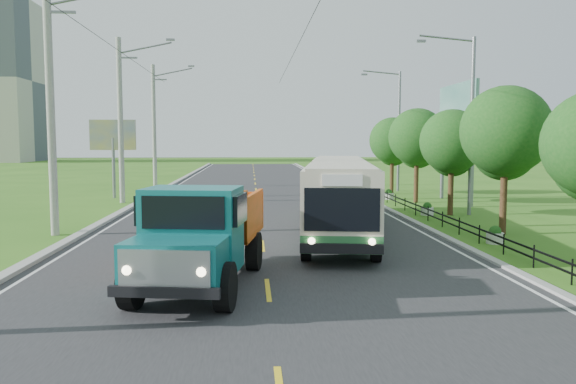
{
  "coord_description": "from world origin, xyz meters",
  "views": [
    {
      "loc": [
        -0.43,
        -13.95,
        3.77
      ],
      "look_at": [
        0.96,
        6.69,
        1.9
      ],
      "focal_mm": 35.0,
      "sensor_mm": 36.0,
      "label": 1
    }
  ],
  "objects": [
    {
      "name": "ground",
      "position": [
        0.0,
        0.0,
        0.0
      ],
      "size": [
        240.0,
        240.0,
        0.0
      ],
      "primitive_type": "plane",
      "color": "#306518",
      "rests_on": "ground"
    },
    {
      "name": "road",
      "position": [
        0.0,
        20.0,
        0.01
      ],
      "size": [
        14.0,
        120.0,
        0.02
      ],
      "primitive_type": "cube",
      "color": "#28282B",
      "rests_on": "ground"
    },
    {
      "name": "curb_left",
      "position": [
        -7.2,
        20.0,
        0.07
      ],
      "size": [
        0.4,
        120.0,
        0.15
      ],
      "primitive_type": "cube",
      "color": "#9E9E99",
      "rests_on": "ground"
    },
    {
      "name": "curb_right",
      "position": [
        7.15,
        20.0,
        0.05
      ],
      "size": [
        0.3,
        120.0,
        0.1
      ],
      "primitive_type": "cube",
      "color": "#9E9E99",
      "rests_on": "ground"
    },
    {
      "name": "edge_line_left",
      "position": [
        -6.65,
        20.0,
        0.02
      ],
      "size": [
        0.12,
        120.0,
        0.0
      ],
      "primitive_type": "cube",
      "color": "silver",
      "rests_on": "road"
    },
    {
      "name": "edge_line_right",
      "position": [
        6.65,
        20.0,
        0.02
      ],
      "size": [
        0.12,
        120.0,
        0.0
      ],
      "primitive_type": "cube",
      "color": "silver",
      "rests_on": "road"
    },
    {
      "name": "centre_dash",
      "position": [
        0.0,
        0.0,
        0.02
      ],
      "size": [
        0.12,
        2.2,
        0.0
      ],
      "primitive_type": "cube",
      "color": "yellow",
      "rests_on": "road"
    },
    {
      "name": "railing_right",
      "position": [
        8.0,
        14.0,
        0.3
      ],
      "size": [
        0.04,
        40.0,
        0.6
      ],
      "primitive_type": "cube",
      "color": "black",
      "rests_on": "ground"
    },
    {
      "name": "pole_near",
      "position": [
        -8.26,
        9.0,
        5.09
      ],
      "size": [
        3.51,
        0.32,
        10.0
      ],
      "color": "gray",
      "rests_on": "ground"
    },
    {
      "name": "pole_mid",
      "position": [
        -8.26,
        21.0,
        5.09
      ],
      "size": [
        3.51,
        0.32,
        10.0
      ],
      "color": "gray",
      "rests_on": "ground"
    },
    {
      "name": "pole_far",
      "position": [
        -8.26,
        33.0,
        5.09
      ],
      "size": [
        3.51,
        0.32,
        10.0
      ],
      "color": "gray",
      "rests_on": "ground"
    },
    {
      "name": "tree_third",
      "position": [
        9.86,
        8.14,
        3.99
      ],
      "size": [
        3.6,
        3.62,
        6.0
      ],
      "color": "#382314",
      "rests_on": "ground"
    },
    {
      "name": "tree_fourth",
      "position": [
        9.86,
        14.14,
        3.59
      ],
      "size": [
        3.24,
        3.31,
        5.4
      ],
      "color": "#382314",
      "rests_on": "ground"
    },
    {
      "name": "tree_fifth",
      "position": [
        9.86,
        20.14,
        3.85
      ],
      "size": [
        3.48,
        3.52,
        5.8
      ],
      "color": "#382314",
      "rests_on": "ground"
    },
    {
      "name": "tree_back",
      "position": [
        9.86,
        26.14,
        3.65
      ],
      "size": [
        3.3,
        3.36,
        5.5
      ],
      "color": "#382314",
      "rests_on": "ground"
    },
    {
      "name": "streetlight_mid",
      "position": [
        10.64,
        14.0,
        4.9
      ],
      "size": [
        3.02,
        0.2,
        9.07
      ],
      "color": "slate",
      "rests_on": "ground"
    },
    {
      "name": "streetlight_far",
      "position": [
        10.64,
        28.0,
        4.9
      ],
      "size": [
        3.02,
        0.2,
        9.07
      ],
      "color": "slate",
      "rests_on": "ground"
    },
    {
      "name": "planter_near",
      "position": [
        8.6,
        6.0,
        0.29
      ],
      "size": [
        0.64,
        0.64,
        0.67
      ],
      "color": "silver",
      "rests_on": "ground"
    },
    {
      "name": "planter_mid",
      "position": [
        8.6,
        14.0,
        0.29
      ],
      "size": [
        0.64,
        0.64,
        0.67
      ],
      "color": "silver",
      "rests_on": "ground"
    },
    {
      "name": "planter_far",
      "position": [
        8.6,
        22.0,
        0.29
      ],
      "size": [
        0.64,
        0.64,
        0.67
      ],
      "color": "silver",
      "rests_on": "ground"
    },
    {
      "name": "billboard_left",
      "position": [
        -9.5,
        24.0,
        3.87
      ],
      "size": [
        3.0,
        0.2,
        5.2
      ],
      "color": "slate",
      "rests_on": "ground"
    },
    {
      "name": "billboard_right",
      "position": [
        12.3,
        20.0,
        5.34
      ],
      "size": [
        0.24,
        6.0,
        7.3
      ],
      "color": "slate",
      "rests_on": "ground"
    },
    {
      "name": "bus",
      "position": [
        3.31,
        9.35,
        1.75
      ],
      "size": [
        4.61,
        15.22,
        2.9
      ],
      "rotation": [
        0.0,
        0.0,
        -0.15
      ],
      "color": "#2B6C39",
      "rests_on": "ground"
    },
    {
      "name": "dump_truck",
      "position": [
        -1.7,
        0.6,
        1.5
      ],
      "size": [
        3.35,
        6.6,
        2.65
      ],
      "rotation": [
        0.0,
        0.0,
        -0.16
      ],
      "color": "#11686B",
      "rests_on": "ground"
    }
  ]
}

